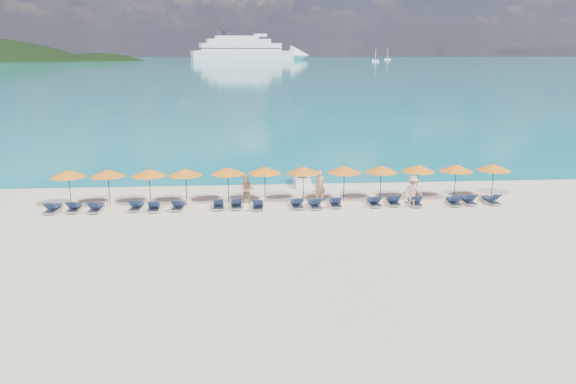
{
  "coord_description": "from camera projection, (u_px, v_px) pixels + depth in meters",
  "views": [
    {
      "loc": [
        -2.28,
        -28.13,
        9.03
      ],
      "look_at": [
        0.0,
        3.0,
        1.2
      ],
      "focal_mm": 35.0,
      "sensor_mm": 36.0,
      "label": 1
    }
  ],
  "objects": [
    {
      "name": "jetski",
      "position": [
        302.0,
        179.0,
        39.03
      ],
      "size": [
        1.07,
        2.76,
        0.98
      ],
      "rotation": [
        0.0,
        0.0,
        0.02
      ],
      "color": "silver",
      "rests_on": "ground"
    },
    {
      "name": "umbrella_5",
      "position": [
        265.0,
        170.0,
        34.16
      ],
      "size": [
        2.1,
        2.1,
        2.28
      ],
      "color": "black",
      "rests_on": "ground"
    },
    {
      "name": "lounger_6",
      "position": [
        219.0,
        205.0,
        33.18
      ],
      "size": [
        0.7,
        1.73,
        0.66
      ],
      "rotation": [
        0.0,
        0.0,
        0.05
      ],
      "color": "silver",
      "rests_on": "ground"
    },
    {
      "name": "sea",
      "position": [
        248.0,
        59.0,
        668.03
      ],
      "size": [
        1600.0,
        1300.0,
        0.01
      ],
      "primitive_type": "cube",
      "color": "#1FA9B2",
      "rests_on": "ground"
    },
    {
      "name": "lounger_4",
      "position": [
        154.0,
        207.0,
        32.73
      ],
      "size": [
        0.74,
        1.74,
        0.66
      ],
      "rotation": [
        0.0,
        0.0,
        0.07
      ],
      "color": "silver",
      "rests_on": "ground"
    },
    {
      "name": "umbrella_7",
      "position": [
        344.0,
        169.0,
        34.31
      ],
      "size": [
        2.1,
        2.1,
        2.28
      ],
      "color": "black",
      "rests_on": "ground"
    },
    {
      "name": "umbrella_9",
      "position": [
        418.0,
        168.0,
        34.69
      ],
      "size": [
        2.1,
        2.1,
        2.28
      ],
      "color": "black",
      "rests_on": "ground"
    },
    {
      "name": "umbrella_1",
      "position": [
        108.0,
        173.0,
        33.32
      ],
      "size": [
        2.1,
        2.1,
        2.28
      ],
      "color": "black",
      "rests_on": "ground"
    },
    {
      "name": "lounger_2",
      "position": [
        96.0,
        208.0,
        32.53
      ],
      "size": [
        0.67,
        1.72,
        0.66
      ],
      "rotation": [
        0.0,
        0.0,
        -0.03
      ],
      "color": "silver",
      "rests_on": "ground"
    },
    {
      "name": "beachgoer_a",
      "position": [
        320.0,
        186.0,
        34.54
      ],
      "size": [
        0.79,
        0.58,
        1.98
      ],
      "primitive_type": "imported",
      "rotation": [
        0.0,
        0.0,
        0.16
      ],
      "color": "tan",
      "rests_on": "ground"
    },
    {
      "name": "lounger_15",
      "position": [
        454.0,
        201.0,
        33.96
      ],
      "size": [
        0.71,
        1.73,
        0.66
      ],
      "rotation": [
        0.0,
        0.0,
        -0.06
      ],
      "color": "silver",
      "rests_on": "ground"
    },
    {
      "name": "lounger_1",
      "position": [
        74.0,
        207.0,
        32.58
      ],
      "size": [
        0.69,
        1.72,
        0.66
      ],
      "rotation": [
        0.0,
        0.0,
        0.04
      ],
      "color": "silver",
      "rests_on": "ground"
    },
    {
      "name": "lounger_17",
      "position": [
        491.0,
        200.0,
        34.25
      ],
      "size": [
        0.79,
        1.75,
        0.66
      ],
      "rotation": [
        0.0,
        0.0,
        0.1
      ],
      "color": "silver",
      "rests_on": "ground"
    },
    {
      "name": "umbrella_3",
      "position": [
        186.0,
        172.0,
        33.61
      ],
      "size": [
        2.1,
        2.1,
        2.28
      ],
      "color": "black",
      "rests_on": "ground"
    },
    {
      "name": "lounger_16",
      "position": [
        468.0,
        200.0,
        34.21
      ],
      "size": [
        0.71,
        1.73,
        0.66
      ],
      "rotation": [
        0.0,
        0.0,
        -0.05
      ],
      "color": "silver",
      "rests_on": "ground"
    },
    {
      "name": "umbrella_8",
      "position": [
        381.0,
        169.0,
        34.5
      ],
      "size": [
        2.1,
        2.1,
        2.28
      ],
      "color": "black",
      "rests_on": "ground"
    },
    {
      "name": "headland_small",
      "position": [
        101.0,
        96.0,
        569.19
      ],
      "size": [
        162.0,
        126.0,
        85.5
      ],
      "color": "black",
      "rests_on": "ground"
    },
    {
      "name": "lounger_9",
      "position": [
        297.0,
        204.0,
        33.37
      ],
      "size": [
        0.76,
        1.74,
        0.66
      ],
      "rotation": [
        0.0,
        0.0,
        0.08
      ],
      "color": "silver",
      "rests_on": "ground"
    },
    {
      "name": "umbrella_4",
      "position": [
        228.0,
        171.0,
        33.99
      ],
      "size": [
        2.1,
        2.1,
        2.28
      ],
      "color": "black",
      "rests_on": "ground"
    },
    {
      "name": "lounger_3",
      "position": [
        136.0,
        206.0,
        32.9
      ],
      "size": [
        0.68,
        1.72,
        0.66
      ],
      "rotation": [
        0.0,
        0.0,
        -0.04
      ],
      "color": "silver",
      "rests_on": "ground"
    },
    {
      "name": "lounger_5",
      "position": [
        178.0,
        206.0,
        32.97
      ],
      "size": [
        0.79,
        1.75,
        0.66
      ],
      "rotation": [
        0.0,
        0.0,
        -0.1
      ],
      "color": "silver",
      "rests_on": "ground"
    },
    {
      "name": "umbrella_0",
      "position": [
        68.0,
        174.0,
        33.17
      ],
      "size": [
        2.1,
        2.1,
        2.28
      ],
      "color": "black",
      "rests_on": "ground"
    },
    {
      "name": "beachgoer_b",
      "position": [
        247.0,
        190.0,
        34.0
      ],
      "size": [
        1.0,
        0.8,
        1.81
      ],
      "primitive_type": "imported",
      "rotation": [
        0.0,
        0.0,
        -0.38
      ],
      "color": "tan",
      "rests_on": "ground"
    },
    {
      "name": "lounger_0",
      "position": [
        53.0,
        208.0,
        32.38
      ],
      "size": [
        0.65,
        1.71,
        0.66
      ],
      "rotation": [
        0.0,
        0.0,
        -0.02
      ],
      "color": "silver",
      "rests_on": "ground"
    },
    {
      "name": "umbrella_6",
      "position": [
        303.0,
        170.0,
        34.19
      ],
      "size": [
        2.1,
        2.1,
        2.28
      ],
      "color": "black",
      "rests_on": "ground"
    },
    {
      "name": "lounger_13",
      "position": [
        393.0,
        201.0,
        34.01
      ],
      "size": [
        0.69,
        1.72,
        0.66
      ],
      "rotation": [
        0.0,
        0.0,
        -0.04
      ],
      "color": "silver",
      "rests_on": "ground"
    },
    {
      "name": "cruise_ship",
      "position": [
        253.0,
        51.0,
        596.89
      ],
      "size": [
        130.01,
        50.17,
        35.86
      ],
      "rotation": [
        0.0,
        0.0,
        0.24
      ],
      "color": "silver",
      "rests_on": "ground"
    },
    {
      "name": "ground",
      "position": [
        292.0,
        228.0,
        29.57
      ],
      "size": [
        1400.0,
        1400.0,
        0.0
      ],
      "primitive_type": "plane",
      "color": "beige"
    },
    {
      "name": "lounger_7",
      "position": [
        237.0,
        204.0,
        33.3
      ],
      "size": [
        0.74,
        1.74,
        0.66
      ],
      "rotation": [
        0.0,
        0.0,
        0.07
      ],
      "color": "silver",
      "rests_on": "ground"
    },
    {
      "name": "lounger_11",
      "position": [
        335.0,
        203.0,
        33.61
      ],
      "size": [
        0.65,
        1.71,
        0.66
      ],
      "rotation": [
        0.0,
        0.0,
        -0.02
      ],
      "color": "silver",
      "rests_on": "ground"
    },
    {
      "name": "lounger_12",
      "position": [
        374.0,
        202.0,
        33.79
      ],
      "size": [
        0.63,
        1.7,
        0.66
      ],
      "rotation": [
        0.0,
        0.0,
        0.01
      ],
      "color": "silver",
      "rests_on": "ground"
    },
    {
      "name": "umbrella_2",
      "position": [
        149.0,
        173.0,
        33.46
      ],
      "size": [
        2.1,
        2.1,
        2.28
      ],
      "color": "black",
      "rests_on": "ground"
    },
    {
      "name": "lounger_14",
      "position": [
        415.0,
        202.0,
        33.84
      ],
      "size": [
        0.75,
        1.74,
        0.66
      ],
      "rotation": [
        0.0,
        0.0,
        -0.08
      ],
      "color": "silver",
      "rests_on": "ground"
    },
    {
      "name": "lounger_10",
      "position": [
        315.0,
        204.0,
        33.31
      ],
      "size": [
        0.79,
        1.76,
        0.66
      ],
      "rotation": [
        0.0,
        0.0,
        0.1
      ],
      "color": "silver",
      "rests_on": "ground"
    },
    {
      "name": "sailboat_near",
      "position": [
        375.0,
        60.0,
        516.84
      ],
      "size": [
        6.44,
        2.15,
        11.8
      ],
      "color": "silver",
      "rests_on": "ground"
    },
    {
      "name": "sailboat_far",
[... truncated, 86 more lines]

